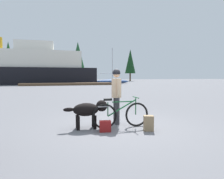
# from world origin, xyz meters

# --- Properties ---
(ground_plane) EXTENTS (160.00, 160.00, 0.00)m
(ground_plane) POSITION_xyz_m (0.00, 0.00, 0.00)
(ground_plane) COLOR slate
(bicycle) EXTENTS (1.79, 0.44, 0.93)m
(bicycle) POSITION_xyz_m (-0.00, -0.19, 0.40)
(bicycle) COLOR black
(bicycle) RESTS_ON ground_plane
(person_cyclist) EXTENTS (0.32, 0.53, 1.81)m
(person_cyclist) POSITION_xyz_m (0.02, 0.32, 1.10)
(person_cyclist) COLOR #333338
(person_cyclist) RESTS_ON ground_plane
(dog) EXTENTS (1.32, 0.46, 0.84)m
(dog) POSITION_xyz_m (-0.94, 0.01, 0.56)
(dog) COLOR black
(dog) RESTS_ON ground_plane
(backpack) EXTENTS (0.33, 0.28, 0.44)m
(backpack) POSITION_xyz_m (0.66, -0.72, 0.22)
(backpack) COLOR #8C7251
(backpack) RESTS_ON ground_plane
(handbag_pannier) EXTENTS (0.34, 0.23, 0.31)m
(handbag_pannier) POSITION_xyz_m (-0.56, -0.47, 0.16)
(handbag_pannier) COLOR maroon
(handbag_pannier) RESTS_ON ground_plane
(dock_pier) EXTENTS (15.22, 2.17, 0.40)m
(dock_pier) POSITION_xyz_m (-0.09, 27.87, 0.20)
(dock_pier) COLOR brown
(dock_pier) RESTS_ON ground_plane
(ferry_boat) EXTENTS (28.50, 7.98, 8.74)m
(ferry_boat) POSITION_xyz_m (-8.58, 34.97, 3.07)
(ferry_boat) COLOR black
(ferry_boat) RESTS_ON ground_plane
(sailboat_moored) EXTENTS (6.73, 1.89, 7.13)m
(sailboat_moored) POSITION_xyz_m (8.82, 31.60, 0.49)
(sailboat_moored) COLOR navy
(sailboat_moored) RESTS_ON ground_plane
(pine_tree_far_left) EXTENTS (3.21, 3.21, 10.49)m
(pine_tree_far_left) POSITION_xyz_m (-13.84, 49.87, 6.41)
(pine_tree_far_left) COLOR #4C331E
(pine_tree_far_left) RESTS_ON ground_plane
(pine_tree_center) EXTENTS (4.04, 4.04, 11.54)m
(pine_tree_center) POSITION_xyz_m (4.13, 51.90, 7.36)
(pine_tree_center) COLOR #4C331E
(pine_tree_center) RESTS_ON ground_plane
(pine_tree_far_right) EXTENTS (3.28, 3.28, 9.89)m
(pine_tree_far_right) POSITION_xyz_m (20.24, 51.12, 6.13)
(pine_tree_far_right) COLOR #4C331E
(pine_tree_far_right) RESTS_ON ground_plane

